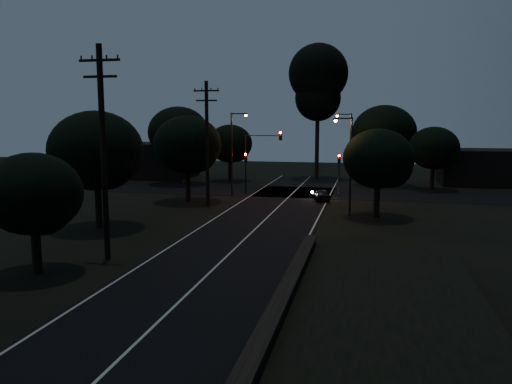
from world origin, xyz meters
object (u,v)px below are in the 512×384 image
at_px(utility_pole_mid, 103,150).
at_px(signal_left, 246,165).
at_px(signal_mast, 262,150).
at_px(streetlight_b, 349,146).
at_px(car, 321,195).
at_px(signal_right, 339,167).
at_px(tall_pine, 318,82).
at_px(streetlight_a, 234,148).
at_px(utility_pole_far, 207,142).
at_px(streetlight_c, 349,159).

bearing_deg(utility_pole_mid, signal_left, 86.79).
xyz_separation_m(signal_mast, streetlight_b, (8.22, 4.01, 0.30)).
bearing_deg(car, signal_mast, -40.16).
bearing_deg(car, signal_right, -131.30).
distance_m(streetlight_b, car, 8.27).
xyz_separation_m(tall_pine, signal_mast, (-3.91, -15.01, -7.72)).
xyz_separation_m(signal_right, signal_mast, (-7.51, 0.00, 1.50)).
bearing_deg(streetlight_a, car, -5.79).
xyz_separation_m(utility_pole_far, signal_mast, (3.09, 7.99, -1.15)).
relative_size(utility_pole_mid, streetlight_a, 1.38).
xyz_separation_m(signal_left, car, (7.80, -2.85, -2.30)).
relative_size(utility_pole_far, signal_mast, 1.68).
distance_m(utility_pole_far, signal_mast, 8.64).
bearing_deg(utility_pole_far, streetlight_b, 46.70).
bearing_deg(streetlight_c, streetlight_a, 144.31).
bearing_deg(signal_left, streetlight_a, -109.59).
bearing_deg(car, utility_pole_mid, 52.29).
relative_size(utility_pole_far, car, 3.33).
relative_size(utility_pole_mid, signal_right, 2.68).
bearing_deg(streetlight_b, streetlight_c, -87.86).
bearing_deg(signal_right, utility_pole_far, -143.00).
relative_size(utility_pole_far, streetlight_b, 1.31).
height_order(tall_pine, signal_left, tall_pine).
relative_size(utility_pole_far, signal_left, 2.56).
bearing_deg(tall_pine, signal_left, -110.46).
bearing_deg(streetlight_c, signal_left, 136.24).
bearing_deg(signal_mast, streetlight_b, 25.99).
xyz_separation_m(utility_pole_mid, tall_pine, (7.00, 40.00, 6.32)).
bearing_deg(signal_mast, utility_pole_mid, -97.04).
relative_size(tall_pine, streetlight_b, 2.09).
height_order(streetlight_c, car, streetlight_c).
bearing_deg(streetlight_a, signal_mast, 39.77).
bearing_deg(streetlight_a, streetlight_b, 29.48).
distance_m(signal_right, streetlight_a, 10.26).
bearing_deg(signal_mast, tall_pine, 75.38).
height_order(signal_left, signal_mast, signal_mast).
xyz_separation_m(streetlight_a, car, (8.51, -0.86, -4.10)).
relative_size(signal_left, signal_right, 1.00).
bearing_deg(signal_left, streetlight_b, 22.05).
height_order(signal_mast, streetlight_b, streetlight_b).
distance_m(signal_left, streetlight_c, 14.52).
distance_m(utility_pole_mid, utility_pole_far, 17.00).
relative_size(signal_left, streetlight_c, 0.55).
xyz_separation_m(utility_pole_mid, streetlight_c, (11.83, 15.00, -1.39)).
xyz_separation_m(utility_pole_mid, streetlight_b, (11.31, 29.00, -1.10)).
xyz_separation_m(tall_pine, streetlight_c, (4.83, -25.00, -7.71)).
xyz_separation_m(signal_left, signal_right, (9.20, 0.00, 0.00)).
bearing_deg(signal_right, car, -116.16).
height_order(signal_right, signal_mast, signal_mast).
bearing_deg(utility_pole_far, utility_pole_mid, -90.00).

